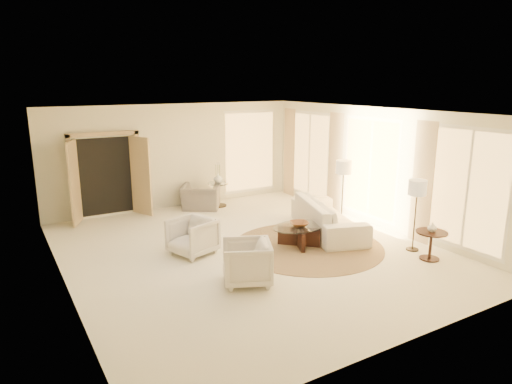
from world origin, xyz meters
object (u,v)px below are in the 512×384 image
armchair_left (192,235)px  floor_lamp_far (417,191)px  end_vase (432,227)px  end_table (431,240)px  side_vase (218,178)px  side_table (218,192)px  armchair_right (247,260)px  floor_lamp_near (344,170)px  coffee_table (299,233)px  accent_chair (201,193)px  bowl (299,224)px  sofa (328,216)px

armchair_left → floor_lamp_far: bearing=43.0°
end_vase → floor_lamp_far: bearing=77.6°
end_table → side_vase: size_ratio=2.29×
armchair_left → floor_lamp_far: 4.57m
side_table → floor_lamp_far: size_ratio=0.45×
end_table → floor_lamp_far: 1.01m
armchair_right → floor_lamp_near: floor_lamp_near is taller
side_table → side_vase: (0.00, 0.00, 0.39)m
floor_lamp_near → end_table: bearing=-92.4°
armchair_left → side_vase: side_vase is taller
coffee_table → side_vase: (-0.06, 3.71, 0.51)m
accent_chair → floor_lamp_far: 5.71m
accent_chair → armchair_right: bearing=108.1°
floor_lamp_far → bowl: bearing=143.4°
end_table → end_vase: (0.00, -0.00, 0.27)m
floor_lamp_near → end_vase: floor_lamp_near is taller
armchair_right → bowl: size_ratio=2.14×
armchair_right → coffee_table: (1.83, 1.01, -0.14)m
side_vase → floor_lamp_near: bearing=-56.3°
bowl → accent_chair: bearing=99.0°
bowl → floor_lamp_near: bearing=23.4°
armchair_left → armchair_right: armchair_right is taller
floor_lamp_far → coffee_table: bearing=143.4°
sofa → bowl: size_ratio=6.67×
floor_lamp_near → end_vase: 2.79m
armchair_right → bowl: (1.83, 1.01, 0.07)m
sofa → side_table: bearing=38.3°
coffee_table → floor_lamp_far: floor_lamp_far is taller
coffee_table → end_vase: 2.62m
end_table → side_vase: (-1.82, 5.61, 0.40)m
floor_lamp_near → accent_chair: bearing=130.3°
floor_lamp_near → side_table: bearing=123.7°
end_table → floor_lamp_near: 2.87m
end_table → accent_chair: bearing=112.7°
floor_lamp_far → side_vase: 5.47m
armchair_right → end_vase: (3.59, -0.89, 0.25)m
bowl → end_vase: bearing=-47.3°
end_table → bowl: (-1.76, 1.90, 0.10)m
coffee_table → floor_lamp_far: 2.52m
floor_lamp_near → side_vase: size_ratio=5.88×
accent_chair → side_vase: bearing=-147.2°
side_table → side_vase: 0.39m
accent_chair → side_table: bearing=-147.2°
end_vase → end_table: bearing=135.0°
floor_lamp_far → side_vase: (-1.93, 5.09, -0.46)m
armchair_left → floor_lamp_far: floor_lamp_far is taller
end_table → side_table: 5.90m
floor_lamp_near → side_vase: 3.52m
floor_lamp_far → bowl: size_ratio=3.83×
coffee_table → floor_lamp_near: bearing=23.4°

